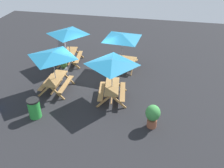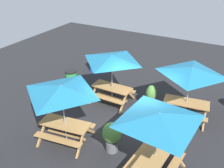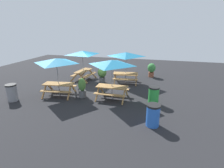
{
  "view_description": "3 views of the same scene",
  "coord_description": "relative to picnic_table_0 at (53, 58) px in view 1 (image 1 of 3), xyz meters",
  "views": [
    {
      "loc": [
        12.37,
        3.84,
        7.65
      ],
      "look_at": [
        1.88,
        1.67,
        0.9
      ],
      "focal_mm": 40.0,
      "sensor_mm": 36.0,
      "label": 1
    },
    {
      "loc": [
        -3.04,
        7.12,
        6.23
      ],
      "look_at": [
        1.69,
        -1.48,
        0.9
      ],
      "focal_mm": 40.0,
      "sensor_mm": 36.0,
      "label": 2
    },
    {
      "loc": [
        4.21,
        -10.68,
        4.07
      ],
      "look_at": [
        1.69,
        -1.48,
        0.9
      ],
      "focal_mm": 28.0,
      "sensor_mm": 36.0,
      "label": 3
    }
  ],
  "objects": [
    {
      "name": "potted_plant_0",
      "position": [
        1.95,
        5.34,
        -1.33
      ],
      "size": [
        0.66,
        0.66,
        1.15
      ],
      "color": "#935138",
      "rests_on": "ground"
    },
    {
      "name": "trash_bin_green",
      "position": [
        2.38,
        -0.1,
        -1.49
      ],
      "size": [
        0.59,
        0.59,
        0.98
      ],
      "color": "green",
      "rests_on": "ground"
    },
    {
      "name": "picnic_table_0",
      "position": [
        0.0,
        0.0,
        0.0
      ],
      "size": [
        2.02,
        2.02,
        2.34
      ],
      "rotation": [
        0.0,
        0.0,
        -0.01
      ],
      "color": "#A87A44",
      "rests_on": "ground"
    },
    {
      "name": "potted_plant_1",
      "position": [
        -1.78,
        -0.24,
        -1.39
      ],
      "size": [
        0.45,
        0.45,
        1.18
      ],
      "color": "#59595B",
      "rests_on": "ground"
    },
    {
      "name": "picnic_table_3",
      "position": [
        -3.18,
        3.08,
        0.0
      ],
      "size": [
        2.82,
        2.82,
        2.34
      ],
      "rotation": [
        0.0,
        0.0,
        1.48
      ],
      "color": "#A87A44",
      "rests_on": "ground"
    },
    {
      "name": "ground_plane",
      "position": [
        -1.69,
        1.48,
        -1.99
      ],
      "size": [
        24.0,
        24.0,
        0.0
      ],
      "primitive_type": "plane",
      "color": "#232326",
      "rests_on": "ground"
    },
    {
      "name": "picnic_table_1",
      "position": [
        0.19,
        3.15,
        0.0
      ],
      "size": [
        2.27,
        2.27,
        2.34
      ],
      "rotation": [
        0.0,
        0.0,
        0.15
      ],
      "color": "#A87A44",
      "rests_on": "ground"
    },
    {
      "name": "potted_plant_2",
      "position": [
        -1.55,
        2.82,
        -1.33
      ],
      "size": [
        0.66,
        0.66,
        1.14
      ],
      "color": "#59595B",
      "rests_on": "ground"
    },
    {
      "name": "picnic_table_2",
      "position": [
        -3.26,
        -0.37,
        0.0
      ],
      "size": [
        2.26,
        2.26,
        2.34
      ],
      "rotation": [
        0.0,
        0.0,
        0.14
      ],
      "color": "#A87A44",
      "rests_on": "ground"
    },
    {
      "name": "trash_bin_gray",
      "position": [
        -5.4,
        -1.8,
        -1.49
      ],
      "size": [
        0.59,
        0.59,
        0.98
      ],
      "color": "gray",
      "rests_on": "ground"
    }
  ]
}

